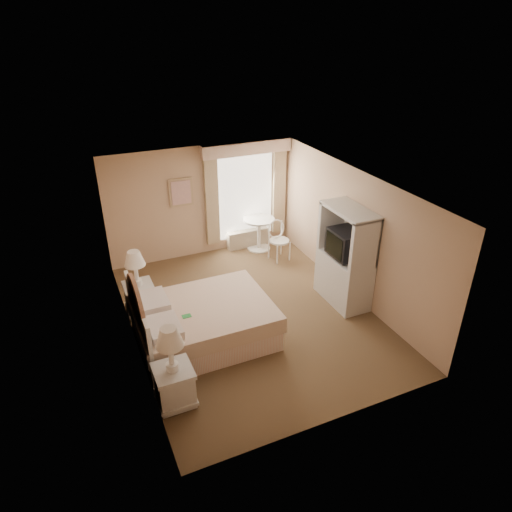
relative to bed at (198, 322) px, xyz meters
name	(u,v)px	position (x,y,z in m)	size (l,w,h in m)	color
room	(250,255)	(1.11, 0.34, 0.88)	(4.21, 5.51, 2.51)	brown
window	(247,193)	(2.16, 3.00, 0.97)	(2.05, 0.22, 2.51)	white
framed_art	(181,192)	(0.66, 3.06, 1.18)	(0.52, 0.04, 0.62)	tan
bed	(198,322)	(0.00, 0.00, 0.00)	(2.23, 1.75, 1.55)	#DEA590
nightstand_near	(173,377)	(-0.73, -1.22, 0.11)	(0.53, 0.53, 1.29)	silver
nightstand_far	(139,291)	(-0.73, 1.23, 0.10)	(0.52, 0.52, 1.26)	silver
round_table	(259,229)	(2.36, 2.74, 0.14)	(0.73, 0.73, 0.77)	white
cafe_chair	(278,237)	(2.55, 2.14, 0.16)	(0.50, 0.50, 0.91)	white
armoire	(345,264)	(2.93, 0.08, 0.42)	(0.57, 1.15, 1.91)	silver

